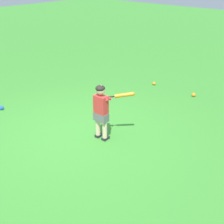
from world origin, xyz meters
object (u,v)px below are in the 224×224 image
Objects in this scene: play_ball_far_left at (154,83)px; play_ball_center_lawn at (1,108)px; play_ball_near_batter at (194,95)px; child_batter at (102,107)px.

play_ball_center_lawn is at bearing -114.43° from play_ball_far_left.
play_ball_center_lawn is at bearing -128.25° from play_ball_near_batter.
child_batter is 11.50× the size of play_ball_far_left.
child_batter is 2.74m from play_ball_center_lawn.
play_ball_center_lawn is 4.65m from play_ball_near_batter.
play_ball_far_left is (-0.93, 3.02, -0.60)m from child_batter.
play_ball_center_lawn is (-2.59, -0.64, -0.60)m from child_batter.
play_ball_near_batter is at bearing 51.75° from play_ball_center_lawn.
play_ball_far_left is 0.95× the size of play_ball_near_batter.
play_ball_center_lawn is 1.05× the size of play_ball_far_left.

